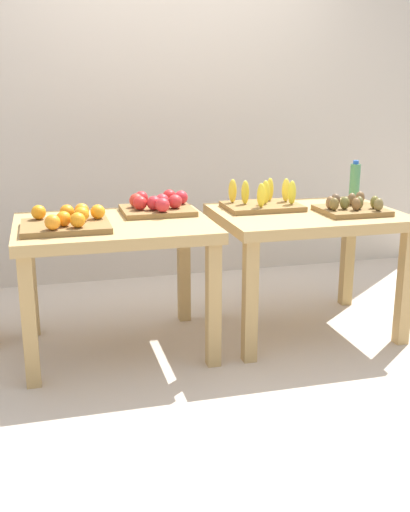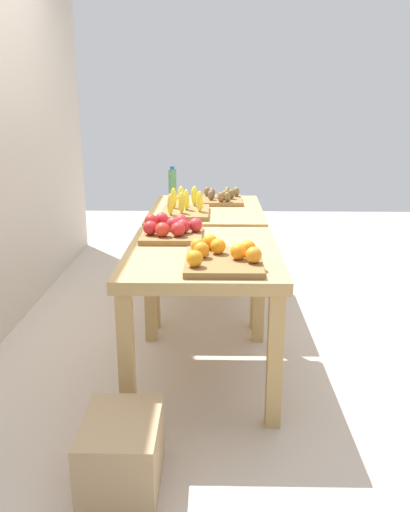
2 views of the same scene
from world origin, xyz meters
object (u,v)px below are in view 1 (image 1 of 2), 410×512
display_table_left (114,241)px  display_table_right (307,229)px  kiwi_bin (352,207)px  apple_bin (158,205)px  banana_crate (263,202)px  orange_bin (68,221)px  water_bottle (355,181)px

display_table_left → display_table_right: 1.12m
kiwi_bin → apple_bin: bearing=164.5°
display_table_left → apple_bin: size_ratio=2.57×
display_table_left → banana_crate: size_ratio=2.36×
display_table_left → orange_bin: (-0.24, -0.10, 0.14)m
display_table_right → kiwi_bin: (0.22, -0.11, 0.14)m
water_bottle → kiwi_bin: bearing=-119.5°
kiwi_bin → orange_bin: bearing=179.5°
orange_bin → banana_crate: size_ratio=1.00×
display_table_left → banana_crate: banana_crate is taller
apple_bin → water_bottle: 1.29m
banana_crate → kiwi_bin: bearing=-29.8°
apple_bin → banana_crate: size_ratio=0.92×
water_bottle → display_table_right: bearing=-147.8°
orange_bin → kiwi_bin: bearing=-0.5°
display_table_right → banana_crate: (-0.22, 0.14, 0.15)m
display_table_left → water_bottle: bearing=10.1°
orange_bin → kiwi_bin: size_ratio=1.22×
kiwi_bin → water_bottle: size_ratio=1.45×
orange_bin → display_table_right: bearing=4.1°
apple_bin → banana_crate: bearing=-3.8°
apple_bin → kiwi_bin: (1.07, -0.30, -0.01)m
display_table_left → apple_bin: (0.27, 0.18, 0.15)m
display_table_left → display_table_right: (1.12, 0.00, 0.00)m
display_table_right → orange_bin: bearing=-175.9°
kiwi_bin → water_bottle: (0.22, 0.39, 0.08)m
display_table_left → water_bottle: 1.60m
display_table_right → kiwi_bin: 0.29m
orange_bin → apple_bin: bearing=28.5°
water_bottle → apple_bin: bearing=-175.8°
kiwi_bin → display_table_left: bearing=175.2°
apple_bin → banana_crate: (0.62, -0.04, -0.00)m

